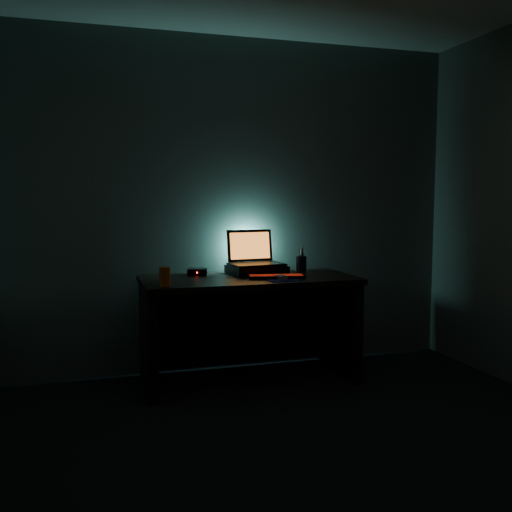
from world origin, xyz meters
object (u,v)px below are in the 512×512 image
(mouse, at_px, (282,277))
(router, at_px, (198,272))
(juice_glass, at_px, (165,276))
(laptop, at_px, (254,257))
(keyboard, at_px, (276,277))
(pen_cup, at_px, (301,264))

(mouse, distance_m, router, 0.65)
(juice_glass, bearing_deg, router, 56.30)
(mouse, bearing_deg, laptop, 94.53)
(keyboard, bearing_deg, juice_glass, -160.66)
(keyboard, bearing_deg, laptop, 111.82)
(laptop, relative_size, juice_glass, 3.39)
(laptop, relative_size, router, 2.43)
(laptop, relative_size, keyboard, 1.01)
(mouse, bearing_deg, keyboard, 92.08)
(keyboard, xyz_separation_m, pen_cup, (0.31, 0.33, 0.04))
(pen_cup, bearing_deg, juice_glass, -158.09)
(laptop, height_order, keyboard, laptop)
(mouse, distance_m, pen_cup, 0.51)
(keyboard, xyz_separation_m, juice_glass, (-0.79, -0.12, 0.05))
(laptop, bearing_deg, juice_glass, -155.04)
(juice_glass, bearing_deg, laptop, 31.74)
(mouse, height_order, pen_cup, pen_cup)
(juice_glass, xyz_separation_m, router, (0.30, 0.45, -0.04))
(keyboard, distance_m, router, 0.59)
(laptop, relative_size, mouse, 4.62)
(keyboard, xyz_separation_m, mouse, (0.01, -0.08, 0.01))
(juice_glass, bearing_deg, mouse, 2.54)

